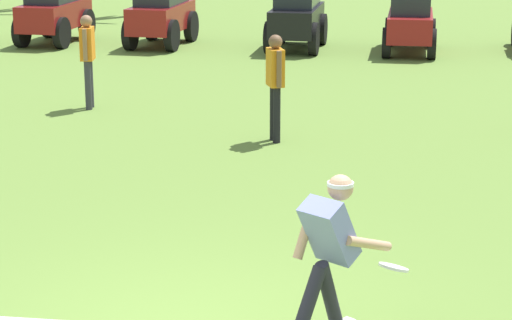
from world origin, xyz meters
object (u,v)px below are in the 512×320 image
object	(u,v)px
parked_car_slot_b	(54,11)
frisbee_thrower	(328,251)
teammate_midfield	(275,78)
parked_car_slot_d	(297,16)
parked_car_slot_c	(161,14)
teammate_near_sideline	(88,53)
frisbee_in_flight	(394,267)
parked_car_slot_e	(410,20)

from	to	relation	value
parked_car_slot_b	frisbee_thrower	bearing A→B (deg)	-65.21
frisbee_thrower	teammate_midfield	distance (m)	6.63
parked_car_slot_d	parked_car_slot_c	bearing A→B (deg)	177.04
frisbee_thrower	teammate_near_sideline	bearing A→B (deg)	117.23
frisbee_in_flight	parked_car_slot_d	xyz separation A→B (m)	(-1.88, 14.64, 0.22)
frisbee_in_flight	teammate_near_sideline	distance (m)	9.38
frisbee_thrower	parked_car_slot_d	size ratio (longest dim) A/B	0.58
teammate_midfield	parked_car_slot_e	distance (m)	8.62
parked_car_slot_c	parked_car_slot_d	size ratio (longest dim) A/B	1.01
teammate_near_sideline	teammate_midfield	world-z (taller)	same
frisbee_in_flight	parked_car_slot_c	distance (m)	15.63
frisbee_thrower	parked_car_slot_c	distance (m)	15.84
frisbee_in_flight	parked_car_slot_e	distance (m)	14.50
parked_car_slot_e	parked_car_slot_b	bearing A→B (deg)	176.98
frisbee_thrower	teammate_midfield	world-z (taller)	teammate_midfield
teammate_near_sideline	parked_car_slot_d	size ratio (longest dim) A/B	0.65
teammate_near_sideline	parked_car_slot_d	distance (m)	7.27
teammate_midfield	parked_car_slot_b	xyz separation A→B (m)	(-6.03, 8.76, -0.20)
frisbee_in_flight	parked_car_slot_b	xyz separation A→B (m)	(-7.60, 14.92, 0.22)
parked_car_slot_e	teammate_near_sideline	bearing A→B (deg)	-130.48
teammate_midfield	parked_car_slot_e	xyz separation A→B (m)	(2.23, 8.33, -0.22)
parked_car_slot_d	parked_car_slot_e	world-z (taller)	parked_car_slot_d
frisbee_in_flight	frisbee_thrower	bearing A→B (deg)	-144.05
teammate_near_sideline	parked_car_slot_e	size ratio (longest dim) A/B	0.64
frisbee_in_flight	parked_car_slot_e	xyz separation A→B (m)	(0.66, 14.48, 0.20)
parked_car_slot_b	parked_car_slot_c	world-z (taller)	same
parked_car_slot_b	parked_car_slot_e	bearing A→B (deg)	-3.02
frisbee_in_flight	teammate_near_sideline	xyz separation A→B (m)	(-4.86, 8.01, 0.42)
teammate_near_sideline	parked_car_slot_c	world-z (taller)	teammate_near_sideline
parked_car_slot_b	parked_car_slot_e	xyz separation A→B (m)	(8.26, -0.44, -0.02)
parked_car_slot_c	frisbee_thrower	bearing A→B (deg)	-73.53
frisbee_in_flight	parked_car_slot_b	size ratio (longest dim) A/B	0.15
parked_car_slot_e	frisbee_thrower	bearing A→B (deg)	-94.60
parked_car_slot_c	teammate_near_sideline	bearing A→B (deg)	-88.58
teammate_midfield	frisbee_thrower	bearing A→B (deg)	-80.98
teammate_near_sideline	parked_car_slot_c	size ratio (longest dim) A/B	0.64
teammate_near_sideline	teammate_midfield	bearing A→B (deg)	-29.51
frisbee_thrower	teammate_midfield	size ratio (longest dim) A/B	0.89
frisbee_thrower	parked_car_slot_c	size ratio (longest dim) A/B	0.57
parked_car_slot_d	teammate_midfield	bearing A→B (deg)	-87.96
frisbee_in_flight	parked_car_slot_b	bearing A→B (deg)	117.01
teammate_near_sideline	parked_car_slot_e	world-z (taller)	teammate_near_sideline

